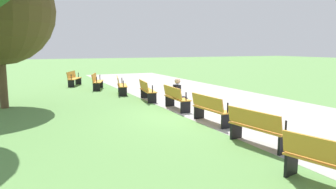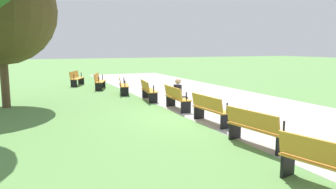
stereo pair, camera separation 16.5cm
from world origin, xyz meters
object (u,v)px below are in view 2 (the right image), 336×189
at_px(bench_3, 148,90).
at_px(bench_5, 210,109).
at_px(bench_0, 76,78).
at_px(bench_2, 123,85).
at_px(bench_4, 176,98).
at_px(tree_3, 0,10).
at_px(bench_6, 255,128).
at_px(bench_7, 327,164).
at_px(person_seated, 180,93).
at_px(bench_1, 99,81).

height_order(bench_3, bench_5, same).
xyz_separation_m(bench_0, bench_2, (4.64, 1.63, 0.00)).
distance_m(bench_4, tree_3, 7.44).
xyz_separation_m(bench_4, bench_6, (4.92, -0.24, 0.00)).
distance_m(bench_5, bench_7, 4.92).
relative_size(bench_0, bench_5, 1.02).
relative_size(bench_2, bench_5, 1.03).
height_order(bench_7, tree_3, tree_3).
bearing_deg(bench_7, bench_5, 157.76).
relative_size(bench_7, person_seated, 1.39).
height_order(bench_0, bench_6, same).
height_order(bench_3, bench_4, same).
distance_m(bench_3, bench_7, 9.80).
relative_size(bench_2, bench_4, 1.03).
relative_size(bench_3, bench_6, 1.00).
height_order(bench_4, person_seated, person_seated).
relative_size(bench_1, bench_2, 1.00).
relative_size(bench_2, tree_3, 0.29).
bearing_deg(bench_7, bench_3, 163.31).
height_order(bench_2, person_seated, person_seated).
xyz_separation_m(bench_2, person_seated, (4.89, 0.85, 0.17)).
bearing_deg(bench_6, bench_0, 179.96).
xyz_separation_m(bench_3, person_seated, (2.47, 0.38, 0.17)).
relative_size(bench_4, bench_6, 0.98).
relative_size(bench_2, bench_7, 1.00).
height_order(person_seated, tree_3, tree_3).
xyz_separation_m(bench_4, bench_7, (7.33, -0.71, 0.00)).
height_order(bench_4, bench_7, same).
distance_m(bench_1, tree_3, 6.94).
height_order(bench_4, tree_3, tree_3).
relative_size(bench_5, bench_7, 0.97).
bearing_deg(bench_3, bench_7, 5.58).
bearing_deg(bench_2, bench_5, 19.47).
bearing_deg(tree_3, bench_7, 26.55).
bearing_deg(bench_4, bench_3, -171.67).
height_order(bench_1, bench_4, same).
bearing_deg(bench_4, bench_2, -168.90).
distance_m(bench_2, bench_6, 9.80).
relative_size(bench_6, person_seated, 1.38).
relative_size(bench_7, tree_3, 0.29).
distance_m(bench_2, tree_3, 6.41).
relative_size(bench_5, bench_6, 0.98).
bearing_deg(bench_3, bench_2, -160.56).
distance_m(bench_4, bench_7, 7.37).
xyz_separation_m(bench_7, tree_3, (-10.42, -5.21, 3.29)).
height_order(bench_6, person_seated, person_seated).
bearing_deg(bench_4, bench_6, 0.01).
xyz_separation_m(bench_2, bench_4, (4.87, 0.71, 0.00)).
height_order(bench_7, person_seated, person_seated).
relative_size(bench_0, bench_7, 0.99).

